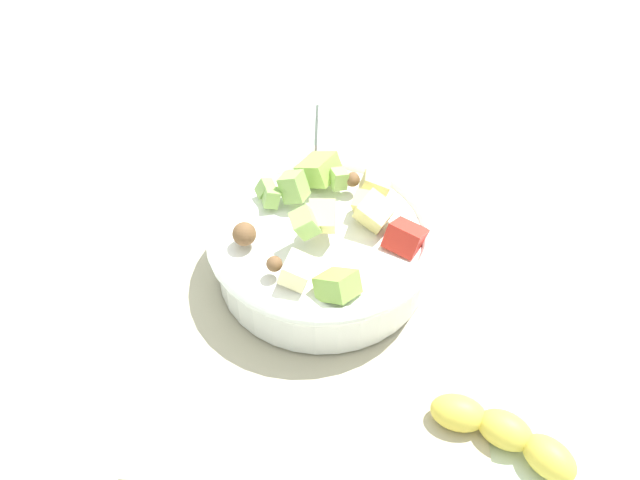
{
  "coord_description": "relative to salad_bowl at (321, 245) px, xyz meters",
  "views": [
    {
      "loc": [
        0.55,
        0.03,
        0.64
      ],
      "look_at": [
        -0.02,
        -0.0,
        0.06
      ],
      "focal_mm": 40.42,
      "sensor_mm": 36.0,
      "label": 1
    }
  ],
  "objects": [
    {
      "name": "salad_bowl",
      "position": [
        0.0,
        0.0,
        0.0
      ],
      "size": [
        0.26,
        0.26,
        0.12
      ],
      "color": "white",
      "rests_on": "placemat"
    },
    {
      "name": "placemat",
      "position": [
        0.02,
        0.0,
        -0.05
      ],
      "size": [
        0.51,
        0.35,
        0.01
      ],
      "primitive_type": "cube",
      "color": "#BCB299",
      "rests_on": "ground_plane"
    },
    {
      "name": "ground_plane",
      "position": [
        0.02,
        0.0,
        -0.05
      ],
      "size": [
        2.4,
        2.4,
        0.0
      ],
      "primitive_type": "plane",
      "color": "silver"
    },
    {
      "name": "serving_spoon",
      "position": [
        -0.21,
        -0.01,
        -0.04
      ],
      "size": [
        0.21,
        0.04,
        0.01
      ],
      "color": "#B7B7BC",
      "rests_on": "placemat"
    },
    {
      "name": "banana_whole",
      "position": [
        0.21,
        0.19,
        -0.03
      ],
      "size": [
        0.1,
        0.14,
        0.04
      ],
      "color": "yellow",
      "rests_on": "ground_plane"
    }
  ]
}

